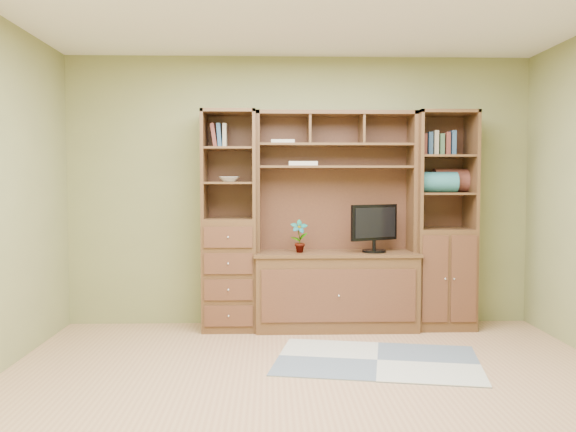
{
  "coord_description": "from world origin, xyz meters",
  "views": [
    {
      "loc": [
        -0.3,
        -3.95,
        1.39
      ],
      "look_at": [
        -0.14,
        1.2,
        1.1
      ],
      "focal_mm": 38.0,
      "sensor_mm": 36.0,
      "label": 1
    }
  ],
  "objects_px": {
    "right_tower": "(443,220)",
    "left_tower": "(230,221)",
    "monitor": "(374,219)",
    "center_hutch": "(336,221)"
  },
  "relations": [
    {
      "from": "right_tower",
      "to": "monitor",
      "type": "height_order",
      "value": "right_tower"
    },
    {
      "from": "left_tower",
      "to": "monitor",
      "type": "bearing_deg",
      "value": -3.17
    },
    {
      "from": "center_hutch",
      "to": "right_tower",
      "type": "bearing_deg",
      "value": 2.23
    },
    {
      "from": "right_tower",
      "to": "left_tower",
      "type": "bearing_deg",
      "value": 180.0
    },
    {
      "from": "center_hutch",
      "to": "monitor",
      "type": "distance_m",
      "value": 0.36
    },
    {
      "from": "right_tower",
      "to": "monitor",
      "type": "relative_size",
      "value": 3.33
    },
    {
      "from": "left_tower",
      "to": "right_tower",
      "type": "bearing_deg",
      "value": 0.0
    },
    {
      "from": "left_tower",
      "to": "monitor",
      "type": "height_order",
      "value": "left_tower"
    },
    {
      "from": "center_hutch",
      "to": "monitor",
      "type": "relative_size",
      "value": 3.33
    },
    {
      "from": "center_hutch",
      "to": "right_tower",
      "type": "xyz_separation_m",
      "value": [
        1.02,
        0.04,
        0.0
      ]
    }
  ]
}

